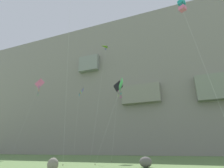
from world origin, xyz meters
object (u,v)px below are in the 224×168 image
Objects in this scene: kite_diamond_far_left at (121,85)px; boulder_near_cliff_base at (146,162)px; kite_banner_front_field at (81,94)px; boulder_foreground_left at (53,165)px; kite_box_low_center at (182,6)px; kite_diamond_near_cliff at (39,84)px; kite_diamond_high_right at (118,87)px; kite_delta_low_left at (106,50)px; kite_delta_upper_mid at (69,3)px.

boulder_near_cliff_base is at bearing -48.26° from kite_diamond_far_left.
boulder_foreground_left is at bearing -62.30° from kite_banner_front_field.
kite_box_low_center reaches higher than kite_banner_front_field.
kite_box_low_center is (35.44, -16.49, -0.80)m from kite_diamond_near_cliff.
kite_diamond_far_left is at bearing -67.81° from kite_diamond_high_right.
kite_delta_low_left is (-10.10, 12.93, 22.62)m from boulder_near_cliff_base.
kite_diamond_near_cliff reaches higher than boulder_foreground_left.
kite_delta_low_left is at bearing 100.58° from boulder_foreground_left.
kite_diamond_high_right reaches higher than boulder_near_cliff_base.
kite_diamond_high_right is at bearing -7.36° from kite_diamond_near_cliff.
kite_banner_front_field is 23.63m from kite_delta_upper_mid.
kite_diamond_high_right is at bearing -32.05° from kite_banner_front_field.
kite_diamond_high_right reaches higher than kite_diamond_far_left.
boulder_near_cliff_base is 0.09× the size of kite_diamond_near_cliff.
kite_delta_upper_mid reaches higher than kite_diamond_near_cliff.
kite_box_low_center is at bearing -34.35° from kite_diamond_far_left.
kite_diamond_high_right is (-0.44, 18.08, 12.79)m from boulder_foreground_left.
kite_banner_front_field is at bearing 30.28° from kite_diamond_near_cliff.
boulder_near_cliff_base is 28.20m from kite_delta_upper_mid.
kite_diamond_near_cliff is 39.09m from kite_box_low_center.
kite_delta_low_left is at bearing 155.28° from kite_diamond_high_right.
kite_diamond_near_cliff is at bearing 159.07° from kite_diamond_far_left.
boulder_near_cliff_base is 32.38m from kite_banner_front_field.
boulder_foreground_left reaches higher than boulder_near_cliff_base.
boulder_near_cliff_base is 27.94m from kite_delta_low_left.
boulder_near_cliff_base is 0.13× the size of kite_diamond_far_left.
boulder_foreground_left is at bearing -159.44° from kite_box_low_center.
kite_box_low_center is 0.62× the size of kite_delta_upper_mid.
kite_diamond_far_left is at bearing 145.65° from kite_box_low_center.
boulder_foreground_left is 35.90m from kite_diamond_near_cliff.
kite_delta_low_left is at bearing -34.13° from kite_banner_front_field.
boulder_near_cliff_base is 0.07× the size of kite_delta_low_left.
kite_delta_upper_mid reaches higher than kite_banner_front_field.
kite_diamond_high_right is (5.07, 11.19, -12.74)m from kite_delta_upper_mid.
kite_delta_upper_mid reaches higher than kite_diamond_high_right.
kite_delta_low_left is 0.83× the size of kite_delta_upper_mid.
kite_delta_low_left is at bearing -4.29° from kite_diamond_near_cliff.
kite_diamond_far_left is 0.70× the size of kite_box_low_center.
kite_box_low_center reaches higher than boulder_foreground_left.
kite_diamond_near_cliff is 1.09× the size of kite_box_low_center.
kite_diamond_far_left is 0.85× the size of kite_diamond_high_right.
boulder_foreground_left is 0.06× the size of kite_diamond_near_cliff.
boulder_near_cliff_base is 1.37× the size of boulder_foreground_left.
boulder_near_cliff_base is 0.09× the size of kite_box_low_center.
kite_diamond_high_right is (-2.80, 6.87, 2.25)m from kite_diamond_far_left.
boulder_foreground_left is 22.15m from kite_diamond_high_right.
boulder_foreground_left is 27.01m from kite_delta_upper_mid.
kite_delta_low_left reaches higher than kite_banner_front_field.
kite_banner_front_field reaches higher than boulder_near_cliff_base.
kite_diamond_high_right is at bearing 132.86° from kite_box_low_center.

